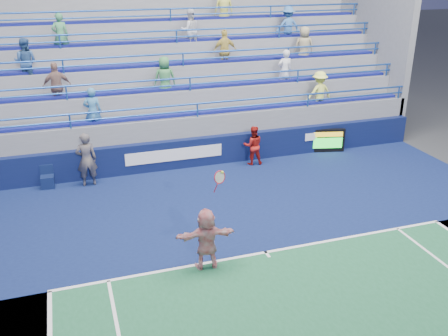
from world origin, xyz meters
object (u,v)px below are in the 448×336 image
object	(u,v)px
serve_speed_board	(327,141)
ball_girl	(253,145)
line_judge	(87,160)
judge_chair	(48,181)
tennis_player	(206,239)

from	to	relation	value
serve_speed_board	ball_girl	xyz separation A→B (m)	(-3.33, -0.30, 0.27)
line_judge	serve_speed_board	bearing A→B (deg)	179.02
serve_speed_board	line_judge	distance (m)	9.42
serve_speed_board	line_judge	world-z (taller)	line_judge
ball_girl	serve_speed_board	bearing A→B (deg)	-164.23
judge_chair	ball_girl	world-z (taller)	ball_girl
judge_chair	line_judge	xyz separation A→B (m)	(1.34, -0.23, 0.70)
tennis_player	line_judge	xyz separation A→B (m)	(-2.46, 6.07, 0.13)
serve_speed_board	ball_girl	bearing A→B (deg)	-174.88
tennis_player	ball_girl	world-z (taller)	tennis_player
judge_chair	tennis_player	xyz separation A→B (m)	(3.80, -6.30, 0.57)
serve_speed_board	ball_girl	distance (m)	3.35
serve_speed_board	tennis_player	distance (m)	9.47
line_judge	tennis_player	bearing A→B (deg)	108.86
tennis_player	serve_speed_board	bearing A→B (deg)	42.82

